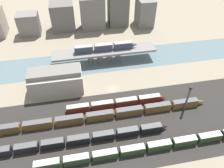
% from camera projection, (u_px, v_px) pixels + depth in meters
% --- Properties ---
extents(ground_plane, '(400.00, 400.00, 0.00)m').
position_uv_depth(ground_plane, '(112.00, 89.00, 112.46)').
color(ground_plane, gray).
extents(railbed_yard, '(280.00, 42.00, 0.01)m').
position_uv_depth(railbed_yard, '(122.00, 126.00, 94.94)').
color(railbed_yard, '#282623').
rests_on(railbed_yard, ground).
extents(river_water, '(320.00, 21.94, 0.01)m').
position_uv_depth(river_water, '(105.00, 61.00, 130.72)').
color(river_water, slate).
rests_on(river_water, ground).
extents(bridge, '(59.94, 9.89, 7.34)m').
position_uv_depth(bridge, '(104.00, 53.00, 126.84)').
color(bridge, slate).
rests_on(bridge, ground).
extents(train_on_bridge, '(36.57, 2.89, 4.14)m').
position_uv_depth(train_on_bridge, '(105.00, 47.00, 124.54)').
color(train_on_bridge, '#2D384C').
rests_on(train_on_bridge, bridge).
extents(train_yard_near, '(88.24, 2.77, 3.73)m').
position_uv_depth(train_yard_near, '(149.00, 147.00, 85.04)').
color(train_yard_near, '#23381E').
rests_on(train_yard_near, ground).
extents(train_yard_mid, '(72.90, 2.81, 3.75)m').
position_uv_depth(train_yard_mid, '(81.00, 139.00, 87.77)').
color(train_yard_mid, black).
rests_on(train_yard_mid, ground).
extents(train_yard_far, '(110.32, 2.88, 3.85)m').
position_uv_depth(train_yard_far, '(88.00, 117.00, 96.09)').
color(train_yard_far, brown).
rests_on(train_yard_far, ground).
extents(train_yard_outer, '(48.41, 2.76, 3.61)m').
position_uv_depth(train_yard_outer, '(117.00, 103.00, 102.64)').
color(train_yard_outer, '#5B1E19').
rests_on(train_yard_outer, ground).
extents(warehouse_building, '(25.88, 12.52, 12.45)m').
position_uv_depth(warehouse_building, '(56.00, 80.00, 108.45)').
color(warehouse_building, '#9E998E').
rests_on(warehouse_building, ground).
extents(signal_tower, '(1.00, 0.89, 13.89)m').
position_uv_depth(signal_tower, '(187.00, 99.00, 97.65)').
color(signal_tower, '#4C4C51').
rests_on(signal_tower, ground).
extents(city_block_left, '(13.93, 10.73, 14.88)m').
position_uv_depth(city_block_left, '(29.00, 24.00, 149.90)').
color(city_block_left, slate).
rests_on(city_block_left, ground).
extents(city_block_center, '(16.06, 13.19, 18.96)m').
position_uv_depth(city_block_center, '(63.00, 17.00, 153.92)').
color(city_block_center, '#605B56').
rests_on(city_block_center, ground).
extents(city_block_right, '(16.81, 11.82, 22.79)m').
position_uv_depth(city_block_right, '(92.00, 13.00, 154.03)').
color(city_block_right, slate).
rests_on(city_block_right, ground).
extents(city_block_far_right, '(13.84, 12.87, 22.44)m').
position_uv_depth(city_block_far_right, '(118.00, 10.00, 158.59)').
color(city_block_far_right, '#605B56').
rests_on(city_block_far_right, ground).
extents(city_block_tall, '(11.39, 14.69, 19.44)m').
position_uv_depth(city_block_tall, '(145.00, 12.00, 158.98)').
color(city_block_tall, slate).
rests_on(city_block_tall, ground).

